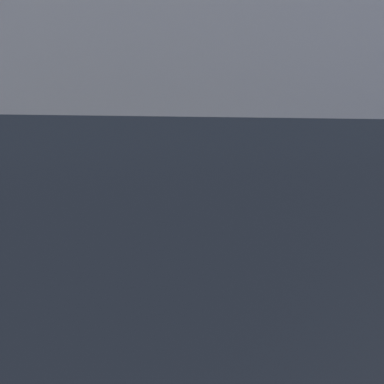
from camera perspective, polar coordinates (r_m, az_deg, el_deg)
sidewalk at (r=4.18m, az=-5.37°, el=-16.44°), size 24.00×2.80×0.13m
building_facade at (r=6.21m, az=-7.76°, el=18.05°), size 24.00×0.30×5.76m
parking_meter at (r=2.89m, az=0.00°, el=-3.62°), size 0.21×0.14×1.57m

